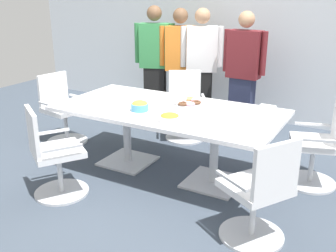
{
  "coord_description": "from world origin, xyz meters",
  "views": [
    {
      "loc": [
        1.96,
        -3.48,
        1.96
      ],
      "look_at": [
        0.0,
        0.0,
        0.55
      ],
      "focal_mm": 41.76,
      "sensor_mm": 36.0,
      "label": 1
    }
  ],
  "objects_px": {
    "snack_bowl_chips_yellow": "(140,106)",
    "napkin_pile": "(266,110)",
    "office_chair_4": "(319,148)",
    "snack_bowl_chips_orange": "(170,118)",
    "donut_platter": "(187,102)",
    "office_chair_0": "(185,109)",
    "conference_table": "(168,119)",
    "office_chair_2": "(53,157)",
    "person_standing_3": "(243,72)",
    "office_chair_1": "(62,112)",
    "person_standing_1": "(180,65)",
    "plate_stack": "(230,110)",
    "person_standing_0": "(155,62)",
    "person_standing_2": "(201,66)",
    "office_chair_3": "(259,196)"
  },
  "relations": [
    {
      "from": "office_chair_0",
      "to": "napkin_pile",
      "type": "relative_size",
      "value": 5.77
    },
    {
      "from": "person_standing_1",
      "to": "plate_stack",
      "type": "xyz_separation_m",
      "value": [
        1.34,
        -1.44,
        -0.12
      ]
    },
    {
      "from": "office_chair_1",
      "to": "office_chair_4",
      "type": "relative_size",
      "value": 1.0
    },
    {
      "from": "snack_bowl_chips_yellow",
      "to": "plate_stack",
      "type": "bearing_deg",
      "value": 27.44
    },
    {
      "from": "office_chair_4",
      "to": "person_standing_1",
      "type": "bearing_deg",
      "value": 44.97
    },
    {
      "from": "conference_table",
      "to": "person_standing_3",
      "type": "bearing_deg",
      "value": 80.51
    },
    {
      "from": "snack_bowl_chips_yellow",
      "to": "donut_platter",
      "type": "height_order",
      "value": "snack_bowl_chips_yellow"
    },
    {
      "from": "person_standing_2",
      "to": "person_standing_3",
      "type": "xyz_separation_m",
      "value": [
        0.67,
        -0.09,
        -0.01
      ]
    },
    {
      "from": "person_standing_0",
      "to": "plate_stack",
      "type": "distance_m",
      "value": 2.2
    },
    {
      "from": "napkin_pile",
      "to": "snack_bowl_chips_orange",
      "type": "bearing_deg",
      "value": -136.57
    },
    {
      "from": "conference_table",
      "to": "person_standing_1",
      "type": "bearing_deg",
      "value": 113.68
    },
    {
      "from": "person_standing_0",
      "to": "office_chair_3",
      "type": "bearing_deg",
      "value": 114.69
    },
    {
      "from": "office_chair_0",
      "to": "napkin_pile",
      "type": "xyz_separation_m",
      "value": [
        1.31,
        -0.76,
        0.38
      ]
    },
    {
      "from": "office_chair_3",
      "to": "person_standing_3",
      "type": "xyz_separation_m",
      "value": [
        -0.98,
        2.37,
        0.47
      ]
    },
    {
      "from": "person_standing_0",
      "to": "napkin_pile",
      "type": "relative_size",
      "value": 11.0
    },
    {
      "from": "person_standing_0",
      "to": "office_chair_0",
      "type": "bearing_deg",
      "value": 126.52
    },
    {
      "from": "office_chair_2",
      "to": "snack_bowl_chips_orange",
      "type": "relative_size",
      "value": 4.54
    },
    {
      "from": "person_standing_0",
      "to": "napkin_pile",
      "type": "xyz_separation_m",
      "value": [
        2.09,
        -1.26,
        -0.11
      ]
    },
    {
      "from": "donut_platter",
      "to": "napkin_pile",
      "type": "relative_size",
      "value": 2.1
    },
    {
      "from": "person_standing_3",
      "to": "donut_platter",
      "type": "xyz_separation_m",
      "value": [
        -0.18,
        -1.36,
        -0.11
      ]
    },
    {
      "from": "office_chair_0",
      "to": "person_standing_2",
      "type": "bearing_deg",
      "value": -115.01
    },
    {
      "from": "office_chair_4",
      "to": "person_standing_3",
      "type": "height_order",
      "value": "person_standing_3"
    },
    {
      "from": "office_chair_2",
      "to": "donut_platter",
      "type": "bearing_deg",
      "value": 89.6
    },
    {
      "from": "office_chair_0",
      "to": "napkin_pile",
      "type": "height_order",
      "value": "office_chair_0"
    },
    {
      "from": "conference_table",
      "to": "office_chair_3",
      "type": "bearing_deg",
      "value": -30.84
    },
    {
      "from": "office_chair_0",
      "to": "office_chair_4",
      "type": "distance_m",
      "value": 1.92
    },
    {
      "from": "conference_table",
      "to": "snack_bowl_chips_yellow",
      "type": "relative_size",
      "value": 12.97
    },
    {
      "from": "person_standing_1",
      "to": "snack_bowl_chips_orange",
      "type": "xyz_separation_m",
      "value": [
        0.96,
        -2.04,
        -0.09
      ]
    },
    {
      "from": "donut_platter",
      "to": "napkin_pile",
      "type": "height_order",
      "value": "napkin_pile"
    },
    {
      "from": "office_chair_1",
      "to": "donut_platter",
      "type": "distance_m",
      "value": 1.82
    },
    {
      "from": "office_chair_4",
      "to": "person_standing_2",
      "type": "xyz_separation_m",
      "value": [
        -1.9,
        1.18,
        0.48
      ]
    },
    {
      "from": "plate_stack",
      "to": "office_chair_3",
      "type": "bearing_deg",
      "value": -56.72
    },
    {
      "from": "snack_bowl_chips_orange",
      "to": "office_chair_0",
      "type": "bearing_deg",
      "value": 111.36
    },
    {
      "from": "office_chair_4",
      "to": "snack_bowl_chips_orange",
      "type": "xyz_separation_m",
      "value": [
        -1.26,
        -0.9,
        0.39
      ]
    },
    {
      "from": "snack_bowl_chips_yellow",
      "to": "plate_stack",
      "type": "xyz_separation_m",
      "value": [
        0.83,
        0.43,
        -0.03
      ]
    },
    {
      "from": "office_chair_3",
      "to": "person_standing_0",
      "type": "distance_m",
      "value": 3.35
    },
    {
      "from": "snack_bowl_chips_yellow",
      "to": "napkin_pile",
      "type": "relative_size",
      "value": 1.17
    },
    {
      "from": "person_standing_2",
      "to": "donut_platter",
      "type": "relative_size",
      "value": 5.16
    },
    {
      "from": "snack_bowl_chips_orange",
      "to": "donut_platter",
      "type": "distance_m",
      "value": 0.66
    },
    {
      "from": "office_chair_4",
      "to": "snack_bowl_chips_yellow",
      "type": "height_order",
      "value": "office_chair_4"
    },
    {
      "from": "snack_bowl_chips_yellow",
      "to": "person_standing_2",
      "type": "bearing_deg",
      "value": 95.44
    },
    {
      "from": "office_chair_1",
      "to": "office_chair_3",
      "type": "relative_size",
      "value": 1.0
    },
    {
      "from": "conference_table",
      "to": "person_standing_3",
      "type": "xyz_separation_m",
      "value": [
        0.27,
        1.62,
        0.25
      ]
    },
    {
      "from": "snack_bowl_chips_yellow",
      "to": "plate_stack",
      "type": "distance_m",
      "value": 0.94
    },
    {
      "from": "office_chair_1",
      "to": "office_chair_2",
      "type": "bearing_deg",
      "value": 49.72
    },
    {
      "from": "person_standing_0",
      "to": "person_standing_3",
      "type": "distance_m",
      "value": 1.39
    },
    {
      "from": "conference_table",
      "to": "donut_platter",
      "type": "relative_size",
      "value": 7.25
    },
    {
      "from": "office_chair_0",
      "to": "person_standing_3",
      "type": "height_order",
      "value": "person_standing_3"
    },
    {
      "from": "office_chair_1",
      "to": "conference_table",
      "type": "bearing_deg",
      "value": 94.78
    },
    {
      "from": "person_standing_1",
      "to": "person_standing_2",
      "type": "xyz_separation_m",
      "value": [
        0.32,
        0.05,
        0.0
      ]
    }
  ]
}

